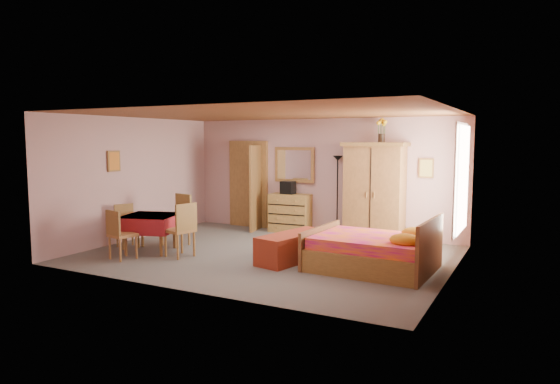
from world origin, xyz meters
The scene contains 23 objects.
floor centered at (0.00, 0.00, 0.00)m, with size 6.50×6.50×0.00m, color slate.
ceiling centered at (0.00, 0.00, 2.60)m, with size 6.50×6.50×0.00m, color brown.
wall_back centered at (0.00, 2.50, 1.30)m, with size 6.50×0.10×2.60m, color tan.
wall_front centered at (0.00, -2.50, 1.30)m, with size 6.50×0.10×2.60m, color tan.
wall_left centered at (-3.25, 0.00, 1.30)m, with size 0.10×5.00×2.60m, color tan.
wall_right centered at (3.25, 0.00, 1.30)m, with size 0.10×5.00×2.60m, color tan.
doorway centered at (-1.90, 2.47, 1.02)m, with size 1.06×0.12×2.15m, color #9E6B35.
window centered at (3.21, 1.20, 1.45)m, with size 0.08×1.40×1.95m, color white.
picture_left centered at (-3.22, -0.60, 1.70)m, with size 0.04×0.32×0.42m, color orange.
picture_back centered at (2.35, 2.47, 1.55)m, with size 0.30×0.04×0.40m, color #D8BF59.
chest_of_drawers centered at (-0.66, 2.26, 0.44)m, with size 0.94×0.47×0.88m, color #A77938.
wall_mirror centered at (-0.66, 2.47, 1.55)m, with size 1.03×0.05×0.82m, color white.
stereo centered at (-0.72, 2.26, 1.03)m, with size 0.31×0.23×0.29m, color black.
floor_lamp centered at (0.46, 2.34, 0.89)m, with size 0.23×0.23×1.78m, color black.
wardrobe centered at (1.36, 2.19, 1.04)m, with size 1.32×0.68×2.07m, color #946032.
sunflower_vase centered at (1.47, 2.24, 2.32)m, with size 0.20×0.20×0.50m, color yellow.
bed centered at (2.03, -0.12, 0.46)m, with size 1.97×1.55×0.91m, color #C7137F.
bench centered at (0.62, -0.21, 0.25)m, with size 0.55×1.48×0.49m, color maroon.
dining_table centered at (-2.11, -0.79, 0.35)m, with size 0.96×0.96×0.70m, color maroon.
chair_south centered at (-2.13, -1.49, 0.45)m, with size 0.41×0.41×0.89m, color #AB6F3A.
chair_north centered at (-2.06, -0.14, 0.51)m, with size 0.47×0.47×1.03m, color #AC753A.
chair_west centered at (-2.76, -0.74, 0.43)m, with size 0.39×0.39×0.85m, color olive.
chair_east centered at (-1.36, -0.87, 0.50)m, with size 0.45×0.45×0.99m, color #A57038.
Camera 1 is at (4.42, -7.96, 2.13)m, focal length 32.00 mm.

